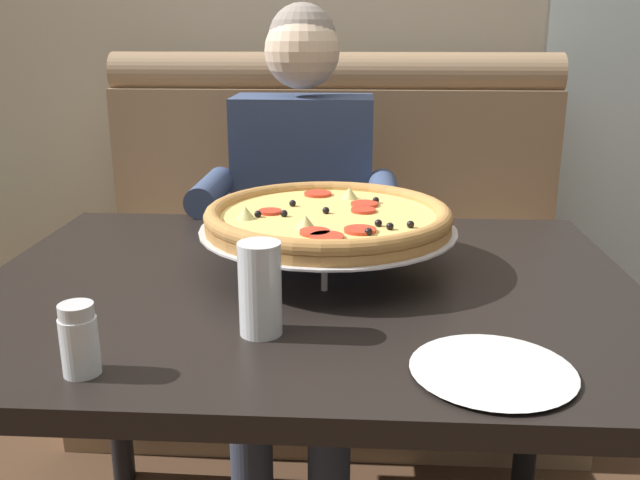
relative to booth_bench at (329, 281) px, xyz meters
The scene contains 8 objects.
booth_bench is the anchor object (origin of this frame).
dining_table 0.98m from the booth_bench, 90.00° to the right, with size 1.23×0.94×0.75m.
diner_main 0.42m from the booth_bench, 104.88° to the right, with size 0.54×0.64×1.27m.
pizza 0.96m from the booth_bench, 87.63° to the right, with size 0.50×0.50×0.13m.
shaker_pepper_flakes 1.40m from the booth_bench, 101.97° to the right, with size 0.05×0.05×0.10m.
plate_near_left 1.36m from the booth_bench, 77.58° to the right, with size 0.23×0.23×0.02m.
drinking_glass 1.25m from the booth_bench, 92.58° to the right, with size 0.07×0.07×0.15m.
patio_chair 1.74m from the booth_bench, 39.56° to the left, with size 0.40×0.40×0.86m.
Camera 1 is at (0.10, -1.20, 1.20)m, focal length 38.49 mm.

